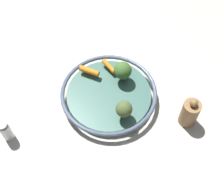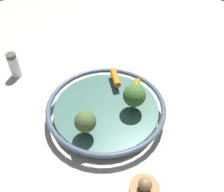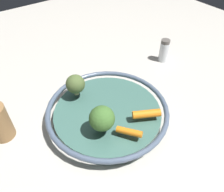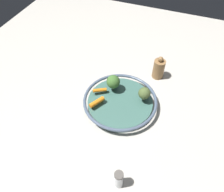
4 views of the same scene
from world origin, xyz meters
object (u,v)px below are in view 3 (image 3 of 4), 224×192
(salt_shaker, at_px, (164,51))
(serving_bowl, at_px, (107,113))
(broccoli_floret_small, at_px, (102,119))
(baby_carrot_back, at_px, (147,114))
(broccoli_floret_large, at_px, (75,84))
(baby_carrot_center, at_px, (129,132))

(salt_shaker, bearing_deg, serving_bowl, 18.69)
(broccoli_floret_small, bearing_deg, serving_bowl, -134.77)
(baby_carrot_back, relative_size, salt_shaker, 0.84)
(baby_carrot_back, distance_m, broccoli_floret_small, 0.12)
(broccoli_floret_large, relative_size, broccoli_floret_small, 0.89)
(serving_bowl, height_order, broccoli_floret_large, broccoli_floret_large)
(baby_carrot_center, relative_size, salt_shaker, 0.73)
(broccoli_floret_large, bearing_deg, baby_carrot_center, 98.31)
(broccoli_floret_large, bearing_deg, broccoli_floret_small, 84.58)
(serving_bowl, distance_m, baby_carrot_center, 0.11)
(broccoli_floret_small, distance_m, salt_shaker, 0.42)
(broccoli_floret_small, xyz_separation_m, salt_shaker, (-0.38, -0.16, -0.04))
(broccoli_floret_large, relative_size, salt_shaker, 0.74)
(serving_bowl, xyz_separation_m, baby_carrot_back, (-0.06, 0.08, 0.03))
(serving_bowl, height_order, baby_carrot_center, baby_carrot_center)
(salt_shaker, bearing_deg, broccoli_floret_small, 23.25)
(baby_carrot_back, bearing_deg, serving_bowl, -54.97)
(broccoli_floret_large, height_order, broccoli_floret_small, broccoli_floret_small)
(serving_bowl, height_order, baby_carrot_back, baby_carrot_back)
(serving_bowl, distance_m, baby_carrot_back, 0.11)
(serving_bowl, relative_size, broccoli_floret_small, 4.73)
(serving_bowl, xyz_separation_m, broccoli_floret_large, (0.04, -0.09, 0.06))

